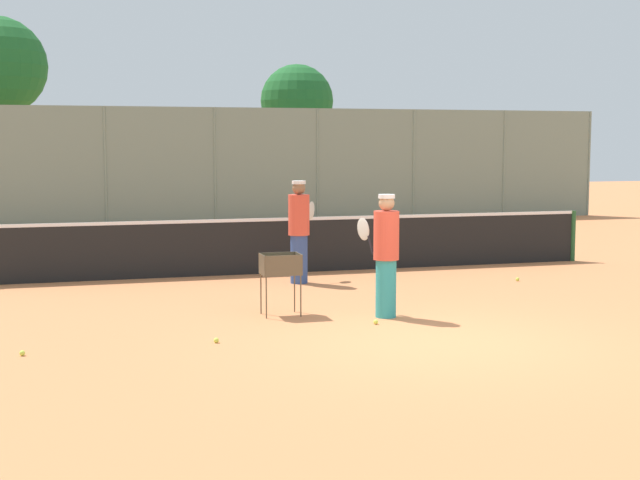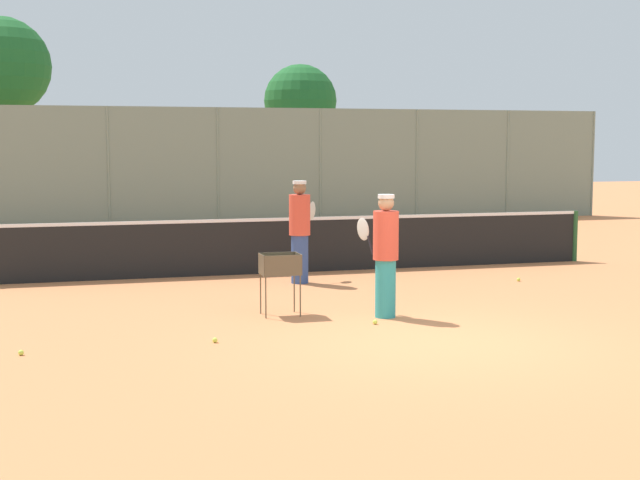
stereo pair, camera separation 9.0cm
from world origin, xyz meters
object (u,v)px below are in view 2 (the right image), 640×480
parked_car (303,195)px  ball_cart (279,270)px  tennis_net (305,244)px  player_red_cap (385,254)px  player_white_outfit (300,230)px

parked_car → ball_cart: bearing=-105.7°
tennis_net → player_red_cap: bearing=-90.5°
player_red_cap → parked_car: size_ratio=0.42×
ball_cart → player_red_cap: bearing=-20.4°
player_white_outfit → parked_car: (3.99, 15.04, -0.29)m
player_red_cap → player_white_outfit: bearing=-11.7°
ball_cart → parked_car: bearing=74.3°
player_white_outfit → ball_cart: 3.04m
ball_cart → player_white_outfit: bearing=69.8°
player_white_outfit → player_red_cap: (0.39, -3.37, -0.03)m
player_red_cap → ball_cart: 1.56m
player_white_outfit → player_red_cap: size_ratio=1.03×
player_white_outfit → parked_car: player_white_outfit is taller
tennis_net → player_white_outfit: size_ratio=6.51×
tennis_net → player_red_cap: (-0.04, -4.65, 0.36)m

